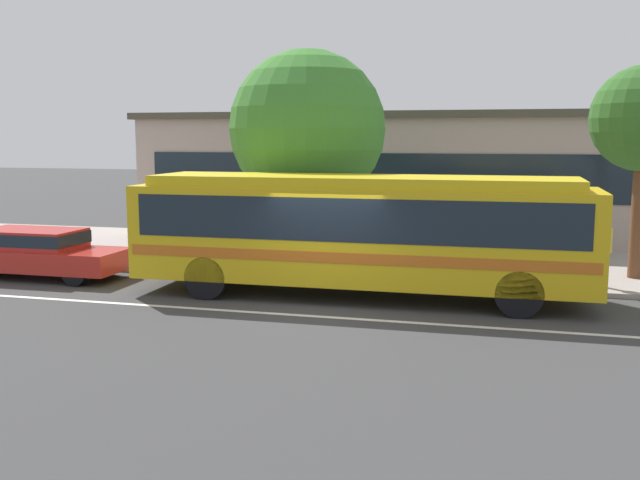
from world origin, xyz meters
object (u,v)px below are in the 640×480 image
pedestrian_waiting_near_sign (604,247)px  pedestrian_standing_by_tree (361,237)px  pedestrian_walking_along_curb (310,231)px  street_tree_near_stop (307,129)px  sedan_behind_bus (36,250)px  transit_bus (361,227)px

pedestrian_waiting_near_sign → pedestrian_standing_by_tree: (-6.01, 0.20, 0.01)m
pedestrian_waiting_near_sign → pedestrian_walking_along_curb: bearing=173.8°
street_tree_near_stop → pedestrian_walking_along_curb: bearing=-67.0°
sedan_behind_bus → pedestrian_walking_along_curb: 7.34m
pedestrian_walking_along_curb → pedestrian_standing_by_tree: bearing=-21.5°
pedestrian_standing_by_tree → pedestrian_walking_along_curb: bearing=158.5°
pedestrian_waiting_near_sign → pedestrian_walking_along_curb: (-7.58, 0.82, 0.03)m
sedan_behind_bus → pedestrian_waiting_near_sign: 14.51m
sedan_behind_bus → street_tree_near_stop: bearing=26.1°
sedan_behind_bus → pedestrian_standing_by_tree: bearing=14.3°
pedestrian_walking_along_curb → pedestrian_standing_by_tree: size_ratio=1.02×
pedestrian_waiting_near_sign → pedestrian_standing_by_tree: pedestrian_standing_by_tree is taller
pedestrian_walking_along_curb → pedestrian_standing_by_tree: (1.57, -0.62, -0.02)m
sedan_behind_bus → pedestrian_waiting_near_sign: bearing=7.6°
transit_bus → pedestrian_standing_by_tree: (-0.46, 2.26, -0.53)m
transit_bus → pedestrian_standing_by_tree: transit_bus is taller
pedestrian_waiting_near_sign → street_tree_near_stop: street_tree_near_stop is taller
sedan_behind_bus → pedestrian_standing_by_tree: size_ratio=2.76×
street_tree_near_stop → pedestrian_waiting_near_sign: bearing=-9.5°
pedestrian_waiting_near_sign → street_tree_near_stop: size_ratio=0.28×
transit_bus → sedan_behind_bus: size_ratio=2.26×
sedan_behind_bus → street_tree_near_stop: street_tree_near_stop is taller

